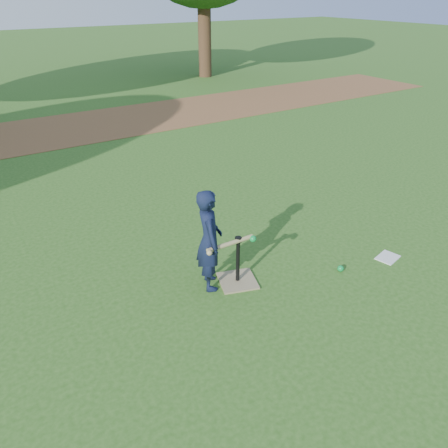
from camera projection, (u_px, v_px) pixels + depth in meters
ground at (248, 270)px, 5.45m from camera, size 80.00×80.00×0.00m
dirt_strip at (75, 128)px, 10.99m from camera, size 24.00×3.00×0.01m
child at (209, 240)px, 4.90m from camera, size 0.43×0.52×1.22m
wiffle_ball_ground at (341, 268)px, 5.42m from camera, size 0.08×0.08×0.08m
clipboard at (388, 257)px, 5.70m from camera, size 0.35×0.29×0.01m
batting_tee at (238, 274)px, 5.19m from camera, size 0.54×0.54×0.61m
swing_action at (233, 243)px, 4.90m from camera, size 0.66×0.10×0.09m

